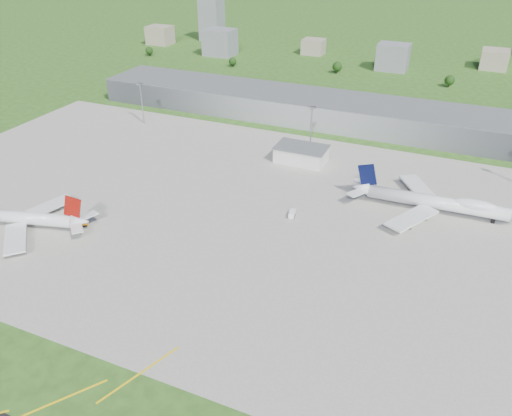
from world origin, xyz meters
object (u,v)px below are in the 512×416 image
at_px(airliner_red_twin, 20,218).
at_px(van_white_near, 292,214).
at_px(tug_yellow, 83,224).
at_px(airliner_blue_quad, 436,202).

bearing_deg(airliner_red_twin, van_white_near, -166.82).
bearing_deg(tug_yellow, van_white_near, -18.16).
bearing_deg(van_white_near, airliner_red_twin, 108.34).
distance_m(airliner_red_twin, van_white_near, 113.99).
height_order(airliner_red_twin, airliner_blue_quad, airliner_blue_quad).
bearing_deg(van_white_near, airliner_blue_quad, -72.59).
height_order(airliner_blue_quad, van_white_near, airliner_blue_quad).
relative_size(tug_yellow, van_white_near, 0.77).
xyz_separation_m(tug_yellow, van_white_near, (78.23, 42.11, 0.37)).
height_order(tug_yellow, van_white_near, van_white_near).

